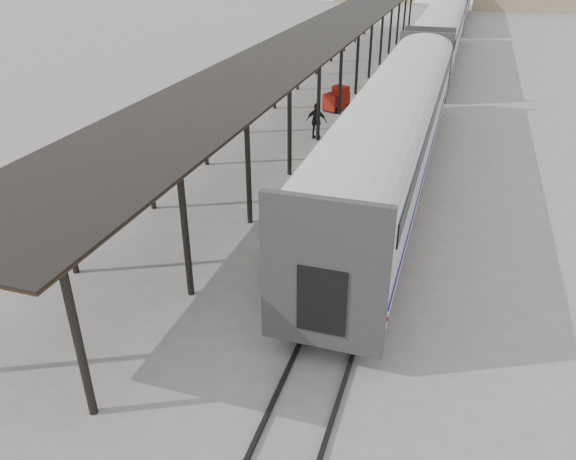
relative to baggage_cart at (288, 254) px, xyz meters
The scene contains 9 objects.
ground 1.24m from the baggage_cart, behind, with size 160.00×160.00×0.00m, color slate.
train 33.80m from the baggage_cart, 86.37° to the left, with size 3.45×76.01×4.01m.
canopy 24.52m from the baggage_cart, 100.57° to the left, with size 4.90×64.30×4.15m.
rails 33.95m from the baggage_cart, 86.38° to the left, with size 1.54×150.00×0.12m.
baggage_cart is the anchor object (origin of this frame).
suitcase_stack 0.52m from the baggage_cart, 126.34° to the left, with size 1.21×1.40×0.57m.
luggage_tug 18.92m from the baggage_cart, 98.38° to the left, with size 1.51×1.84×1.40m.
porter 1.21m from the baggage_cart, 77.47° to the right, with size 0.58×0.38×1.60m, color navy.
pedestrian 13.32m from the baggage_cart, 100.99° to the left, with size 1.12×0.47×1.91m, color black.
Camera 1 is at (5.71, -14.60, 9.72)m, focal length 35.00 mm.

